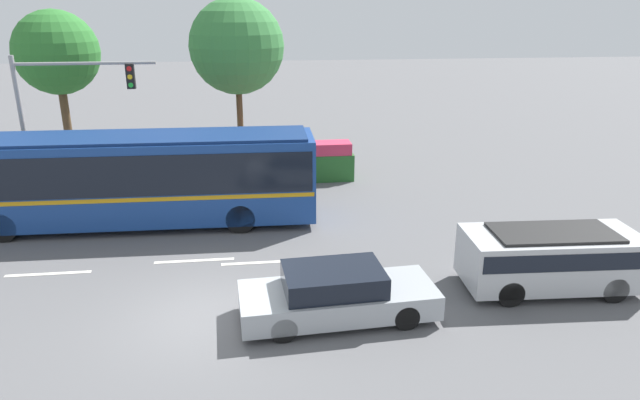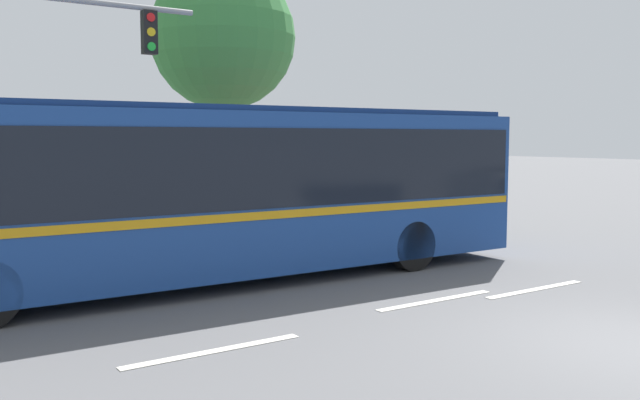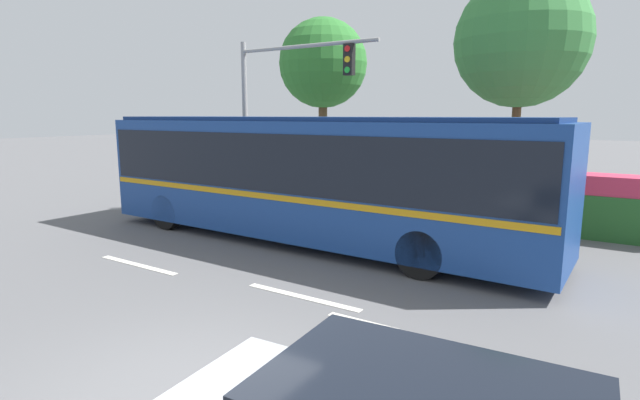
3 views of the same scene
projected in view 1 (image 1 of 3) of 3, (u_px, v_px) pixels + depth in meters
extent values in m
plane|color=#5B5B5E|center=(205.00, 317.00, 13.98)|extent=(140.00, 140.00, 0.00)
cube|color=navy|center=(136.00, 179.00, 19.41)|extent=(12.34, 2.79, 2.86)
cube|color=black|center=(135.00, 166.00, 19.26)|extent=(12.10, 2.83, 1.37)
cube|color=#C68C14|center=(137.00, 188.00, 19.52)|extent=(12.22, 2.82, 0.14)
cube|color=navy|center=(132.00, 137.00, 18.93)|extent=(11.85, 2.58, 0.10)
cylinder|color=black|center=(2.00, 227.00, 18.34)|extent=(1.01, 0.32, 1.00)
cylinder|color=black|center=(29.00, 204.00, 20.45)|extent=(1.01, 0.32, 1.00)
cylinder|color=black|center=(240.00, 218.00, 19.08)|extent=(1.01, 0.32, 1.00)
cylinder|color=black|center=(242.00, 197.00, 21.19)|extent=(1.01, 0.32, 1.00)
cube|color=#9EA3A8|center=(338.00, 300.00, 13.82)|extent=(4.92, 2.13, 0.62)
cube|color=black|center=(333.00, 279.00, 13.61)|extent=(2.50, 1.77, 0.54)
cylinder|color=black|center=(386.00, 285.00, 14.89)|extent=(0.64, 0.26, 0.63)
cylinder|color=black|center=(406.00, 317.00, 13.38)|extent=(0.64, 0.26, 0.63)
cylinder|color=black|center=(276.00, 295.00, 14.38)|extent=(0.64, 0.26, 0.63)
cylinder|color=black|center=(284.00, 329.00, 12.87)|extent=(0.64, 0.26, 0.63)
cube|color=#B2B5B7|center=(550.00, 258.00, 15.14)|extent=(4.73, 2.20, 1.39)
cube|color=black|center=(552.00, 247.00, 15.04)|extent=(4.55, 2.22, 0.47)
cube|color=black|center=(554.00, 232.00, 14.90)|extent=(3.32, 1.73, 0.08)
cylinder|color=black|center=(581.00, 261.00, 16.22)|extent=(0.71, 0.29, 0.70)
cylinder|color=black|center=(614.00, 289.00, 14.62)|extent=(0.71, 0.29, 0.70)
cylinder|color=black|center=(487.00, 264.00, 16.03)|extent=(0.71, 0.29, 0.70)
cylinder|color=black|center=(510.00, 293.00, 14.43)|extent=(0.71, 0.29, 0.70)
cylinder|color=gray|center=(24.00, 133.00, 21.08)|extent=(0.18, 0.18, 5.67)
cylinder|color=gray|center=(85.00, 63.00, 20.55)|extent=(5.07, 0.12, 0.12)
cube|color=black|center=(131.00, 77.00, 20.89)|extent=(0.30, 0.22, 0.90)
cylinder|color=red|center=(129.00, 69.00, 20.68)|extent=(0.18, 0.02, 0.18)
cylinder|color=yellow|center=(130.00, 77.00, 20.78)|extent=(0.18, 0.02, 0.18)
cylinder|color=green|center=(131.00, 85.00, 20.87)|extent=(0.18, 0.02, 0.18)
cube|color=#286028|center=(230.00, 170.00, 24.45)|extent=(10.83, 1.07, 1.18)
cube|color=#CC3351|center=(229.00, 151.00, 24.17)|extent=(10.61, 1.02, 0.51)
cylinder|color=brown|center=(68.00, 127.00, 26.00)|extent=(0.37, 0.37, 4.06)
sphere|color=#2D752D|center=(56.00, 52.00, 24.90)|extent=(3.72, 3.72, 3.72)
cylinder|color=brown|center=(240.00, 125.00, 26.48)|extent=(0.29, 0.29, 4.08)
sphere|color=#387F3D|center=(237.00, 46.00, 25.31)|extent=(4.30, 4.30, 4.30)
cube|color=silver|center=(48.00, 274.00, 16.22)|extent=(2.40, 0.16, 0.01)
cube|color=silver|center=(194.00, 261.00, 17.06)|extent=(2.40, 0.16, 0.01)
cube|color=silver|center=(261.00, 263.00, 16.94)|extent=(2.40, 0.16, 0.01)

